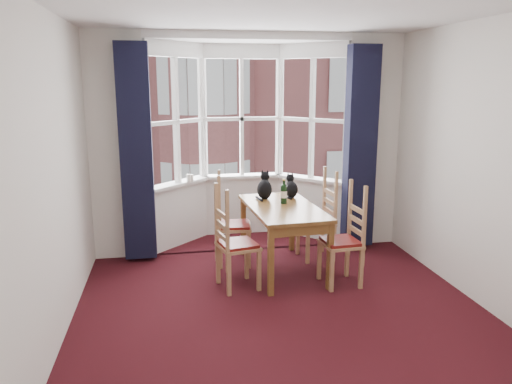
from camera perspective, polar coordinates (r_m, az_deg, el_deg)
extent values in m
plane|color=black|center=(4.73, 3.94, -15.30)|extent=(4.50, 4.50, 0.00)
plane|color=white|center=(4.21, 4.55, 20.63)|extent=(4.50, 4.50, 0.00)
plane|color=silver|center=(4.24, -23.00, 0.58)|extent=(0.00, 4.50, 4.50)
plane|color=silver|center=(5.12, 26.51, 2.18)|extent=(0.00, 4.50, 4.50)
plane|color=silver|center=(2.22, 18.65, -9.54)|extent=(4.00, 0.00, 4.00)
cube|color=silver|center=(6.38, -15.51, 4.89)|extent=(0.70, 0.12, 2.80)
cube|color=silver|center=(6.89, 13.07, 5.57)|extent=(0.70, 0.12, 2.80)
cube|color=black|center=(6.19, -13.52, 4.31)|extent=(0.38, 0.22, 2.60)
cube|color=black|center=(6.64, 11.81, 4.94)|extent=(0.38, 0.22, 2.60)
cube|color=brown|center=(5.79, 3.11, -1.82)|extent=(0.86, 1.46, 0.04)
cube|color=brown|center=(5.22, 1.70, -7.98)|extent=(0.06, 0.06, 0.75)
cube|color=brown|center=(6.43, -1.47, -3.96)|extent=(0.06, 0.06, 0.75)
cube|color=brown|center=(5.43, 8.46, -7.30)|extent=(0.06, 0.06, 0.75)
cube|color=brown|center=(6.60, 4.13, -3.55)|extent=(0.06, 0.06, 0.75)
cube|color=#AB7F53|center=(5.40, -2.07, -6.07)|extent=(0.48, 0.50, 0.06)
cube|color=#611310|center=(5.39, -2.07, -5.92)|extent=(0.43, 0.45, 0.03)
cube|color=#AB7F53|center=(6.09, -2.48, -3.87)|extent=(0.44, 0.46, 0.06)
cube|color=#611310|center=(6.09, -2.48, -3.73)|extent=(0.40, 0.42, 0.03)
cube|color=#AB7F53|center=(5.55, 9.64, -5.70)|extent=(0.43, 0.45, 0.06)
cube|color=#611310|center=(5.55, 9.65, -5.56)|extent=(0.39, 0.41, 0.03)
cube|color=#AB7F53|center=(6.32, 6.85, -3.34)|extent=(0.44, 0.45, 0.06)
cube|color=#611310|center=(6.31, 6.86, -3.21)|extent=(0.39, 0.41, 0.03)
ellipsoid|color=black|center=(6.12, 0.98, 0.27)|extent=(0.24, 0.28, 0.24)
sphere|color=black|center=(6.18, 1.04, 1.82)|extent=(0.14, 0.14, 0.11)
cone|color=black|center=(6.17, 0.74, 2.34)|extent=(0.05, 0.05, 0.05)
cone|color=black|center=(6.16, 1.33, 2.33)|extent=(0.05, 0.05, 0.05)
ellipsoid|color=black|center=(6.21, 4.07, 0.28)|extent=(0.16, 0.21, 0.21)
sphere|color=black|center=(6.25, 3.93, 1.61)|extent=(0.10, 0.10, 0.10)
cone|color=black|center=(6.24, 3.69, 2.04)|extent=(0.04, 0.04, 0.04)
cone|color=black|center=(6.25, 4.18, 2.06)|extent=(0.04, 0.04, 0.04)
cylinder|color=black|center=(5.90, 3.19, -0.31)|extent=(0.07, 0.07, 0.21)
sphere|color=black|center=(5.88, 3.20, 0.63)|extent=(0.07, 0.07, 0.07)
cylinder|color=black|center=(5.87, 3.21, 1.02)|extent=(0.03, 0.03, 0.09)
cylinder|color=gold|center=(5.86, 3.21, 1.40)|extent=(0.03, 0.03, 0.02)
cylinder|color=silver|center=(5.90, 3.19, -0.27)|extent=(0.07, 0.07, 0.08)
cylinder|color=white|center=(6.78, -7.70, 1.58)|extent=(0.06, 0.06, 0.11)
cylinder|color=white|center=(6.81, -7.38, 1.60)|extent=(0.06, 0.06, 0.10)
plane|color=#333335|center=(37.23, -8.10, -0.17)|extent=(80.00, 80.00, 0.00)
cube|color=#9A524F|center=(18.37, -6.79, 8.82)|extent=(18.00, 6.00, 14.00)
cylinder|color=#9A524F|center=(15.38, -6.13, 8.10)|extent=(3.20, 3.20, 14.00)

